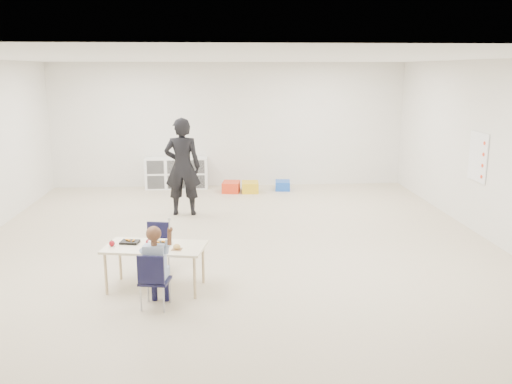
{
  "coord_description": "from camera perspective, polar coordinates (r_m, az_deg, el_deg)",
  "views": [
    {
      "loc": [
        -0.23,
        -7.85,
        2.65
      ],
      "look_at": [
        0.31,
        0.02,
        0.85
      ],
      "focal_mm": 38.0,
      "sensor_mm": 36.0,
      "label": 1
    }
  ],
  "objects": [
    {
      "name": "room",
      "position": [
        7.95,
        -2.23,
        3.79
      ],
      "size": [
        9.0,
        9.02,
        2.8
      ],
      "color": "beige",
      "rests_on": "ground"
    },
    {
      "name": "bread_roll",
      "position": [
        6.53,
        -8.34,
        -5.72
      ],
      "size": [
        0.09,
        0.09,
        0.07
      ],
      "primitive_type": "ellipsoid",
      "color": "tan",
      "rests_on": "table"
    },
    {
      "name": "chair_near",
      "position": [
        6.28,
        -10.58,
        -9.06
      ],
      "size": [
        0.37,
        0.35,
        0.66
      ],
      "primitive_type": null,
      "rotation": [
        0.0,
        0.0,
        -0.18
      ],
      "color": "black",
      "rests_on": "ground"
    },
    {
      "name": "adult",
      "position": [
        10.01,
        -7.75,
        2.65
      ],
      "size": [
        0.68,
        0.46,
        1.8
      ],
      "primitive_type": "imported",
      "rotation": [
        0.0,
        0.0,
        3.09
      ],
      "color": "black",
      "rests_on": "ground"
    },
    {
      "name": "milk_carton",
      "position": [
        6.58,
        -10.95,
        -5.54
      ],
      "size": [
        0.08,
        0.08,
        0.1
      ],
      "primitive_type": "cube",
      "rotation": [
        0.0,
        0.0,
        -0.18
      ],
      "color": "white",
      "rests_on": "table"
    },
    {
      "name": "apple_near",
      "position": [
        6.75,
        -11.23,
        -5.2
      ],
      "size": [
        0.07,
        0.07,
        0.07
      ],
      "primitive_type": "sphere",
      "color": "maroon",
      "rests_on": "table"
    },
    {
      "name": "child",
      "position": [
        6.21,
        -10.65,
        -7.43
      ],
      "size": [
        0.51,
        0.51,
        1.04
      ],
      "primitive_type": null,
      "rotation": [
        0.0,
        0.0,
        -0.18
      ],
      "color": "#A0B4D9",
      "rests_on": "chair_near"
    },
    {
      "name": "lunch_tray_near",
      "position": [
        6.73,
        -9.94,
        -5.39
      ],
      "size": [
        0.25,
        0.2,
        0.03
      ],
      "primitive_type": "cube",
      "rotation": [
        0.0,
        0.0,
        -0.18
      ],
      "color": "black",
      "rests_on": "table"
    },
    {
      "name": "table",
      "position": [
        6.8,
        -10.51,
        -7.77
      ],
      "size": [
        1.29,
        0.81,
        0.55
      ],
      "rotation": [
        0.0,
        0.0,
        -0.18
      ],
      "color": "#F5E8C4",
      "rests_on": "ground"
    },
    {
      "name": "bin_blue",
      "position": [
        12.15,
        2.82,
        0.7
      ],
      "size": [
        0.36,
        0.44,
        0.2
      ],
      "primitive_type": "cube",
      "rotation": [
        0.0,
        0.0,
        -0.1
      ],
      "color": "blue",
      "rests_on": "ground"
    },
    {
      "name": "lunch_tray_far",
      "position": [
        6.87,
        -13.14,
        -5.15
      ],
      "size": [
        0.25,
        0.2,
        0.03
      ],
      "primitive_type": "cube",
      "rotation": [
        0.0,
        0.0,
        -0.18
      ],
      "color": "black",
      "rests_on": "table"
    },
    {
      "name": "bin_yellow",
      "position": [
        11.9,
        -0.62,
        0.53
      ],
      "size": [
        0.37,
        0.47,
        0.23
      ],
      "primitive_type": "cube",
      "rotation": [
        0.0,
        0.0,
        -0.04
      ],
      "color": "gold",
      "rests_on": "ground"
    },
    {
      "name": "cubby_shelf",
      "position": [
        12.39,
        -8.36,
        2.0
      ],
      "size": [
        1.4,
        0.4,
        0.7
      ],
      "primitive_type": "cube",
      "color": "white",
      "rests_on": "ground"
    },
    {
      "name": "bin_red",
      "position": [
        11.93,
        -2.64,
        0.55
      ],
      "size": [
        0.42,
        0.51,
        0.23
      ],
      "primitive_type": "cube",
      "rotation": [
        0.0,
        0.0,
        -0.14
      ],
      "color": "red",
      "rests_on": "ground"
    },
    {
      "name": "rules_poster",
      "position": [
        9.55,
        22.33,
        3.44
      ],
      "size": [
        0.02,
        0.6,
        0.8
      ],
      "primitive_type": "cube",
      "color": "white",
      "rests_on": "room"
    },
    {
      "name": "chair_far",
      "position": [
        7.3,
        -10.49,
        -5.91
      ],
      "size": [
        0.37,
        0.35,
        0.66
      ],
      "primitive_type": null,
      "rotation": [
        0.0,
        0.0,
        -0.18
      ],
      "color": "black",
      "rests_on": "ground"
    },
    {
      "name": "apple_far",
      "position": [
        6.8,
        -14.93,
        -5.25
      ],
      "size": [
        0.07,
        0.07,
        0.07
      ],
      "primitive_type": "sphere",
      "color": "maroon",
      "rests_on": "table"
    }
  ]
}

